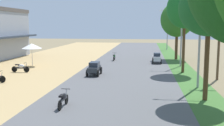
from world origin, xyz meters
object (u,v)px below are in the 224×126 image
parked_motorbike_third (21,67)px  streetlamp_far (168,26)px  streetlamp_mid (182,24)px  utility_pole_near (220,21)px  median_tree_third (209,9)px  vendor_umbrella (32,46)px  streetlamp_near (200,26)px  median_tree_fourth (185,9)px  median_tree_fifth (177,20)px  car_sedan_charcoal (94,68)px  motorbike_ahead_fifth (114,57)px  motorbike_ahead_fourth (63,98)px  car_hatchback_silver (157,58)px

parked_motorbike_third → streetlamp_far: bearing=59.6°
streetlamp_mid → utility_pole_near: (2.21, -7.21, 0.12)m
median_tree_third → utility_pole_near: (2.39, 6.94, -0.66)m
vendor_umbrella → streetlamp_near: streetlamp_near is taller
median_tree_fourth → median_tree_fifth: (0.42, 10.48, -0.81)m
streetlamp_mid → median_tree_third: bearing=-90.7°
streetlamp_far → utility_pole_near: 28.40m
car_sedan_charcoal → motorbike_ahead_fifth: (0.56, 10.67, -0.17)m
motorbike_ahead_fourth → motorbike_ahead_fifth: 20.63m
median_tree_third → streetlamp_far: (0.18, 35.24, -1.19)m
median_tree_fourth → car_hatchback_silver: 8.44m
median_tree_fourth → streetlamp_near: 6.71m
parked_motorbike_third → car_sedan_charcoal: car_sedan_charcoal is taller
utility_pole_near → motorbike_ahead_fifth: (-10.11, 11.13, -4.32)m
median_tree_third → car_sedan_charcoal: 12.10m
vendor_umbrella → streetlamp_mid: 16.70m
median_tree_fourth → median_tree_fifth: size_ratio=1.05×
median_tree_fourth → vendor_umbrella: bearing=172.6°
car_sedan_charcoal → streetlamp_far: bearing=73.1°
parked_motorbike_third → car_sedan_charcoal: bearing=-5.7°
vendor_umbrella → motorbike_ahead_fifth: vendor_umbrella is taller
parked_motorbike_third → motorbike_ahead_fifth: bearing=51.2°
median_tree_third → car_sedan_charcoal: bearing=138.2°
parked_motorbike_third → streetlamp_near: size_ratio=0.23×
streetlamp_mid → streetlamp_near: bearing=-90.0°
median_tree_fourth → median_tree_fifth: 10.52m
car_hatchback_silver → utility_pole_near: bearing=-62.6°
parked_motorbike_third → utility_pole_near: bearing=-3.8°
streetlamp_mid → streetlamp_far: streetlamp_mid is taller
median_tree_fourth → utility_pole_near: size_ratio=0.85×
parked_motorbike_third → streetlamp_near: bearing=-16.4°
vendor_umbrella → streetlamp_mid: (16.39, 2.06, 2.46)m
median_tree_fourth → car_sedan_charcoal: size_ratio=3.52×
vendor_umbrella → motorbike_ahead_fourth: bearing=-61.1°
median_tree_fourth → utility_pole_near: utility_pole_near is taller
median_tree_fourth → car_sedan_charcoal: 10.15m
streetlamp_near → motorbike_ahead_fifth: size_ratio=4.35×
parked_motorbike_third → car_sedan_charcoal: (7.42, -0.74, 0.19)m
motorbike_ahead_fourth → motorbike_ahead_fifth: bearing=88.9°
median_tree_third → car_hatchback_silver: (-2.36, 16.08, -4.80)m
median_tree_fifth → streetlamp_mid: 6.35m
vendor_umbrella → streetlamp_far: bearing=54.7°
motorbike_ahead_fourth → car_sedan_charcoal: bearing=90.9°
parked_motorbike_third → utility_pole_near: 18.65m
utility_pole_near → motorbike_ahead_fourth: (-10.51, -9.50, -4.32)m
median_tree_fourth → motorbike_ahead_fourth: median_tree_fourth is taller
vendor_umbrella → median_tree_fourth: (16.13, -2.09, 3.81)m
streetlamp_near → utility_pole_near: size_ratio=0.83×
median_tree_fourth → motorbike_ahead_fifth: 12.43m
parked_motorbike_third → median_tree_third: 18.38m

